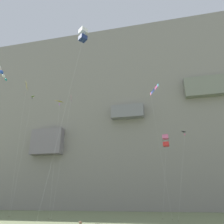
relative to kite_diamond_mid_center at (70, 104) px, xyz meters
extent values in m
cube|color=gray|center=(9.00, 38.53, 9.54)|extent=(180.00, 29.18, 63.15)
cube|color=gray|center=(-17.26, 22.95, -1.80)|extent=(10.40, 3.48, 8.20)
cube|color=gray|center=(9.00, 22.70, 6.31)|extent=(10.02, 2.62, 4.14)
cube|color=gray|center=(32.94, 23.01, 12.52)|extent=(12.43, 2.28, 6.26)
sphere|color=#9E7051|center=(12.39, -24.08, -20.53)|extent=(0.21, 0.21, 0.21)
cube|color=pink|center=(-0.03, 0.33, 1.58)|extent=(0.48, 1.50, 1.54)
cylinder|color=black|center=(-0.03, 0.33, 1.58)|extent=(0.25, 0.13, 1.26)
cube|color=blue|center=(0.01, 0.33, 1.01)|extent=(0.13, 0.15, 0.09)
cube|color=white|center=(-0.05, 0.33, 0.69)|extent=(0.08, 0.18, 0.09)
cube|color=yellow|center=(0.01, 0.33, 0.37)|extent=(0.08, 0.18, 0.09)
cube|color=#38B2D1|center=(-0.05, 0.33, 0.05)|extent=(0.09, 0.18, 0.09)
cube|color=purple|center=(-0.04, 0.33, -0.27)|extent=(0.13, 0.15, 0.09)
cylinder|color=silver|center=(0.19, -2.22, -10.26)|extent=(0.46, 5.12, 23.31)
cylinder|color=#4C3823|center=(0.42, -4.77, -21.98)|extent=(0.08, 0.08, 0.12)
ellipsoid|color=blue|center=(-2.02, -18.49, -2.94)|extent=(0.69, 0.88, 0.52)
ellipsoid|color=white|center=(-2.30, -17.64, -2.99)|extent=(0.59, 0.84, 0.41)
ellipsoid|color=teal|center=(-2.58, -16.78, -3.05)|extent=(0.48, 0.80, 0.31)
pyramid|color=#8CCC33|center=(-13.02, 4.59, 5.11)|extent=(1.19, 1.13, 0.20)
cube|color=black|center=(-12.82, 4.84, 5.04)|extent=(0.21, 0.25, 0.32)
cylinder|color=silver|center=(-11.66, 2.45, -8.44)|extent=(2.33, 4.80, 26.96)
cylinder|color=#4C3823|center=(-10.51, 0.06, -21.98)|extent=(0.08, 0.08, 0.12)
cube|color=yellow|center=(-12.43, 1.28, 6.78)|extent=(1.13, 2.11, 2.22)
cylinder|color=black|center=(-12.43, 1.28, 6.78)|extent=(0.59, 0.66, 1.76)
cube|color=#8CCC33|center=(-12.48, 1.28, 5.91)|extent=(0.19, 0.24, 0.14)
cube|color=black|center=(-12.43, 1.28, 5.43)|extent=(0.21, 0.22, 0.14)
cube|color=yellow|center=(-12.49, 1.28, 4.94)|extent=(0.20, 0.23, 0.14)
cube|color=pink|center=(-12.47, 1.28, 4.46)|extent=(0.20, 0.23, 0.14)
cube|color=purple|center=(-12.38, 1.28, 3.98)|extent=(0.17, 0.25, 0.14)
cylinder|color=silver|center=(-11.45, 0.43, -7.71)|extent=(1.97, 1.72, 28.41)
cylinder|color=#4C3823|center=(-10.47, -0.42, -21.98)|extent=(0.08, 0.08, 0.12)
pyramid|color=yellow|center=(-1.57, -1.54, -0.20)|extent=(1.71, 1.68, 0.27)
cube|color=purple|center=(-1.89, -1.19, -0.30)|extent=(0.32, 0.34, 0.45)
cylinder|color=silver|center=(-1.25, -2.40, -11.11)|extent=(1.30, 2.43, 21.62)
cylinder|color=#4C3823|center=(-0.60, -3.60, -21.98)|extent=(0.08, 0.08, 0.12)
cube|color=pink|center=(19.27, 1.92, -7.88)|extent=(1.20, 1.20, 0.77)
cube|color=red|center=(19.27, 1.92, -9.30)|extent=(1.20, 1.20, 0.77)
cylinder|color=black|center=(19.77, 1.92, -8.59)|extent=(0.04, 0.04, 2.07)
cylinder|color=black|center=(18.78, 1.92, -8.59)|extent=(0.04, 0.04, 2.07)
cylinder|color=silver|center=(18.45, 1.36, -15.80)|extent=(1.67, 1.15, 12.24)
cylinder|color=#4C3823|center=(17.62, 0.79, -21.98)|extent=(0.08, 0.08, 0.12)
cube|color=white|center=(7.36, -13.33, 6.72)|extent=(1.56, 1.56, 0.78)
cube|color=navy|center=(7.36, -13.33, 5.30)|extent=(1.56, 1.56, 0.78)
cylinder|color=black|center=(7.86, -13.33, 6.01)|extent=(0.04, 0.04, 2.09)
cylinder|color=black|center=(6.86, -13.33, 6.01)|extent=(0.04, 0.04, 2.09)
cylinder|color=silver|center=(6.38, -15.69, -8.51)|extent=(1.98, 4.74, 26.83)
pyramid|color=black|center=(23.27, 2.47, -7.29)|extent=(1.16, 1.35, 0.13)
cube|color=pink|center=(22.93, 2.62, -7.42)|extent=(0.29, 0.16, 0.33)
cylinder|color=silver|center=(21.44, 0.07, -14.67)|extent=(2.99, 5.12, 14.50)
cylinder|color=#4C3823|center=(19.95, -2.49, -21.98)|extent=(0.08, 0.08, 0.12)
cylinder|color=black|center=(17.89, 1.18, 2.42)|extent=(1.91, 4.27, 0.03)
cube|color=pink|center=(17.08, 3.00, 2.09)|extent=(0.29, 0.53, 0.61)
cube|color=blue|center=(17.35, 2.39, 2.09)|extent=(0.31, 0.54, 0.61)
cube|color=navy|center=(17.62, 1.79, 2.09)|extent=(0.27, 0.52, 0.61)
cube|color=navy|center=(17.89, 1.18, 2.09)|extent=(0.26, 0.52, 0.61)
cube|color=pink|center=(18.16, 0.57, 2.09)|extent=(0.30, 0.54, 0.61)
cube|color=#CC3399|center=(18.43, -0.04, 2.09)|extent=(0.29, 0.53, 0.61)
cube|color=#38B2D1|center=(18.69, -0.64, 2.09)|extent=(0.29, 0.53, 0.61)
cylinder|color=silver|center=(18.03, 1.34, -9.75)|extent=(2.19, 3.94, 24.34)
cylinder|color=#4C3823|center=(19.12, -0.62, -21.98)|extent=(0.08, 0.08, 0.12)
camera|label=1|loc=(18.31, -40.29, -19.03)|focal=35.33mm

